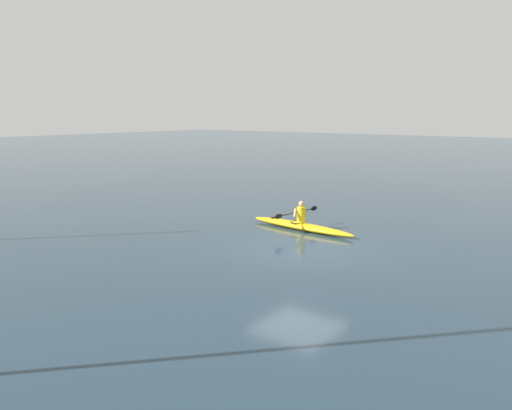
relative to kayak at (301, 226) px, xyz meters
name	(u,v)px	position (x,y,z in m)	size (l,w,h in m)	color
ground_plane	(299,251)	(-1.52, 2.49, -0.13)	(160.00, 160.00, 0.00)	#233847
kayak	(301,226)	(0.00, 0.00, 0.00)	(4.52, 0.97, 0.27)	#EAB214
kayaker	(301,213)	(0.02, 0.00, 0.48)	(0.49, 2.45, 0.79)	yellow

